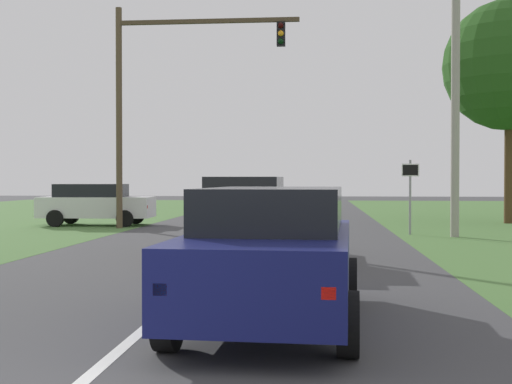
# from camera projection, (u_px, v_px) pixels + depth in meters

# --- Properties ---
(ground_plane) EXTENTS (120.00, 120.00, 0.00)m
(ground_plane) POSITION_uv_depth(u_px,v_px,m) (227.00, 258.00, 16.52)
(ground_plane) COLOR #424244
(red_suv_near) EXTENTS (2.41, 5.06, 1.80)m
(red_suv_near) POSITION_uv_depth(u_px,v_px,m) (273.00, 251.00, 8.98)
(red_suv_near) COLOR navy
(red_suv_near) RESTS_ON ground_plane
(pickup_truck_lead) EXTENTS (2.36, 4.90, 1.97)m
(pickup_truck_lead) POSITION_uv_depth(u_px,v_px,m) (245.00, 216.00, 16.79)
(pickup_truck_lead) COLOR tan
(pickup_truck_lead) RESTS_ON ground_plane
(traffic_light) EXTENTS (7.15, 0.40, 8.59)m
(traffic_light) POSITION_uv_depth(u_px,v_px,m) (162.00, 84.00, 26.29)
(traffic_light) COLOR brown
(traffic_light) RESTS_ON ground_plane
(keep_moving_sign) EXTENTS (0.60, 0.09, 2.58)m
(keep_moving_sign) POSITION_uv_depth(u_px,v_px,m) (410.00, 187.00, 23.42)
(keep_moving_sign) COLOR gray
(keep_moving_sign) RESTS_ON ground_plane
(oak_tree_right) EXTENTS (5.66, 5.66, 9.68)m
(oak_tree_right) POSITION_uv_depth(u_px,v_px,m) (509.00, 65.00, 29.33)
(oak_tree_right) COLOR #4C351E
(oak_tree_right) RESTS_ON ground_plane
(crossing_suv_far) EXTENTS (4.65, 2.29, 1.72)m
(crossing_suv_far) POSITION_uv_depth(u_px,v_px,m) (96.00, 203.00, 28.18)
(crossing_suv_far) COLOR silver
(crossing_suv_far) RESTS_ON ground_plane
(utility_pole_right) EXTENTS (0.28, 0.28, 9.93)m
(utility_pole_right) POSITION_uv_depth(u_px,v_px,m) (455.00, 87.00, 22.40)
(utility_pole_right) COLOR #9E998E
(utility_pole_right) RESTS_ON ground_plane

